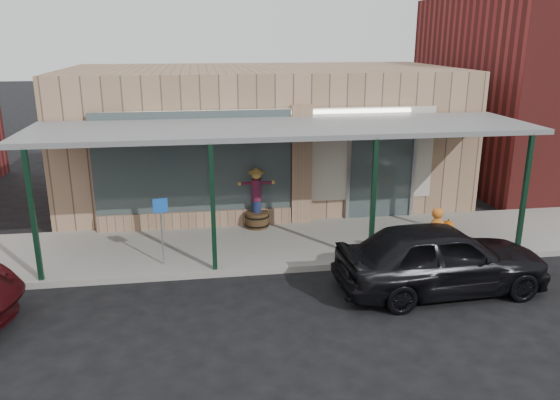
{
  "coord_description": "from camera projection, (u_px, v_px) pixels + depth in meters",
  "views": [
    {
      "loc": [
        -2.04,
        -9.18,
        5.17
      ],
      "look_at": [
        -0.26,
        2.6,
        1.56
      ],
      "focal_mm": 35.0,
      "sensor_mm": 36.0,
      "label": 1
    }
  ],
  "objects": [
    {
      "name": "storefront",
      "position": [
        262.0,
        135.0,
        17.59
      ],
      "size": [
        12.0,
        6.25,
        4.2
      ],
      "color": "tan",
      "rests_on": "ground"
    },
    {
      "name": "barrel_pumpkin",
      "position": [
        447.0,
        235.0,
        13.67
      ],
      "size": [
        0.67,
        0.67,
        0.63
      ],
      "rotation": [
        0.0,
        0.0,
        0.29
      ],
      "color": "#4D3A1E",
      "rests_on": "sidewalk"
    },
    {
      "name": "barrel_scarecrow",
      "position": [
        257.0,
        207.0,
        14.73
      ],
      "size": [
        1.01,
        0.69,
        1.67
      ],
      "rotation": [
        0.0,
        0.0,
        0.07
      ],
      "color": "#4D3A1E",
      "rests_on": "sidewalk"
    },
    {
      "name": "sidewalk",
      "position": [
        284.0,
        244.0,
        13.86
      ],
      "size": [
        40.0,
        3.2,
        0.15
      ],
      "primitive_type": "cube",
      "color": "gray",
      "rests_on": "ground"
    },
    {
      "name": "block_buildings_near",
      "position": [
        317.0,
        79.0,
        18.38
      ],
      "size": [
        61.0,
        8.0,
        8.0
      ],
      "color": "maroon",
      "rests_on": "ground"
    },
    {
      "name": "parked_sedan",
      "position": [
        441.0,
        258.0,
        11.29
      ],
      "size": [
        4.47,
        2.0,
        1.57
      ],
      "rotation": [
        0.0,
        0.0,
        1.62
      ],
      "color": "black",
      "rests_on": "ground"
    },
    {
      "name": "awning",
      "position": [
        285.0,
        130.0,
        12.97
      ],
      "size": [
        12.0,
        3.0,
        3.04
      ],
      "color": "slate",
      "rests_on": "ground"
    },
    {
      "name": "handicap_sign",
      "position": [
        161.0,
        223.0,
        12.17
      ],
      "size": [
        0.32,
        0.08,
        1.57
      ],
      "rotation": [
        0.0,
        0.0,
        0.18
      ],
      "color": "gray",
      "rests_on": "sidewalk"
    },
    {
      "name": "ground",
      "position": [
        314.0,
        316.0,
        10.48
      ],
      "size": [
        120.0,
        120.0,
        0.0
      ],
      "primitive_type": "plane",
      "color": "black",
      "rests_on": "ground"
    }
  ]
}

